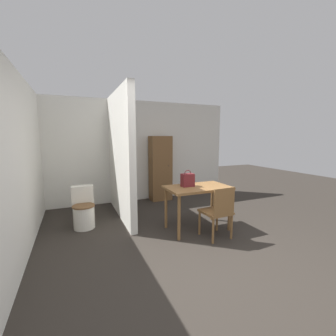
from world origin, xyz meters
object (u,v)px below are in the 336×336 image
(wooden_chair, at_px, (218,210))
(toilet, at_px, (84,210))
(dining_table, at_px, (198,192))
(handbag, at_px, (188,180))
(wooden_cabinet, at_px, (160,168))

(wooden_chair, relative_size, toilet, 1.18)
(dining_table, relative_size, handbag, 3.80)
(dining_table, bearing_deg, toilet, 153.99)
(dining_table, height_order, handbag, handbag)
(dining_table, distance_m, toilet, 2.07)
(dining_table, height_order, wooden_cabinet, wooden_cabinet)
(dining_table, bearing_deg, wooden_chair, -76.24)
(dining_table, distance_m, wooden_cabinet, 2.02)
(handbag, bearing_deg, dining_table, -26.59)
(wooden_cabinet, bearing_deg, dining_table, -92.57)
(dining_table, distance_m, wooden_chair, 0.51)
(handbag, relative_size, wooden_cabinet, 0.18)
(wooden_chair, height_order, wooden_cabinet, wooden_cabinet)
(toilet, height_order, wooden_cabinet, wooden_cabinet)
(toilet, distance_m, handbag, 1.95)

